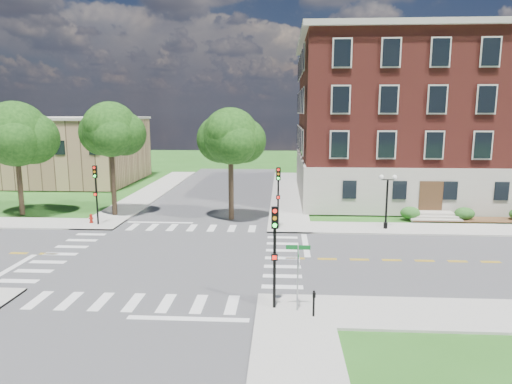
# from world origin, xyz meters

# --- Properties ---
(ground) EXTENTS (160.00, 160.00, 0.00)m
(ground) POSITION_xyz_m (0.00, 0.00, 0.00)
(ground) COLOR #255417
(ground) RESTS_ON ground
(road_ew) EXTENTS (90.00, 12.00, 0.01)m
(road_ew) POSITION_xyz_m (0.00, 0.00, 0.01)
(road_ew) COLOR #3D3D3F
(road_ew) RESTS_ON ground
(road_ns) EXTENTS (12.00, 90.00, 0.01)m
(road_ns) POSITION_xyz_m (0.00, 0.00, 0.01)
(road_ns) COLOR #3D3D3F
(road_ns) RESTS_ON ground
(sidewalk_ne) EXTENTS (34.00, 34.00, 0.12)m
(sidewalk_ne) POSITION_xyz_m (15.38, 15.38, 0.06)
(sidewalk_ne) COLOR #9E9B93
(sidewalk_ne) RESTS_ON ground
(sidewalk_nw) EXTENTS (34.00, 34.00, 0.12)m
(sidewalk_nw) POSITION_xyz_m (-15.38, 15.38, 0.06)
(sidewalk_nw) COLOR #9E9B93
(sidewalk_nw) RESTS_ON ground
(crosswalk_east) EXTENTS (2.20, 10.20, 0.02)m
(crosswalk_east) POSITION_xyz_m (7.20, 0.00, 0.00)
(crosswalk_east) COLOR silver
(crosswalk_east) RESTS_ON ground
(stop_bar_east) EXTENTS (0.40, 5.50, 0.00)m
(stop_bar_east) POSITION_xyz_m (8.80, 3.00, 0.00)
(stop_bar_east) COLOR silver
(stop_bar_east) RESTS_ON ground
(main_building) EXTENTS (30.60, 22.40, 16.50)m
(main_building) POSITION_xyz_m (24.00, 21.99, 8.34)
(main_building) COLOR #ADA599
(main_building) RESTS_ON ground
(secondary_building) EXTENTS (20.40, 15.40, 8.30)m
(secondary_building) POSITION_xyz_m (-22.00, 30.00, 4.28)
(secondary_building) COLOR #835F48
(secondary_building) RESTS_ON ground
(tree_b) EXTENTS (5.62, 5.62, 9.92)m
(tree_b) POSITION_xyz_m (-15.83, 10.52, 7.21)
(tree_b) COLOR #2D2116
(tree_b) RESTS_ON ground
(tree_c) EXTENTS (4.74, 4.74, 9.87)m
(tree_c) POSITION_xyz_m (-7.66, 11.03, 7.58)
(tree_c) COLOR #2D2116
(tree_c) RESTS_ON ground
(tree_d) EXTENTS (4.67, 4.67, 9.36)m
(tree_d) POSITION_xyz_m (2.85, 9.90, 7.11)
(tree_d) COLOR #2D2116
(tree_d) RESTS_ON ground
(traffic_signal_se) EXTENTS (0.32, 0.35, 4.80)m
(traffic_signal_se) POSITION_xyz_m (6.82, -7.60, 3.19)
(traffic_signal_se) COLOR black
(traffic_signal_se) RESTS_ON ground
(traffic_signal_ne) EXTENTS (0.36, 0.42, 4.80)m
(traffic_signal_ne) POSITION_xyz_m (6.83, 7.10, 3.19)
(traffic_signal_ne) COLOR black
(traffic_signal_ne) RESTS_ON ground
(traffic_signal_nw) EXTENTS (0.33, 0.37, 4.80)m
(traffic_signal_nw) POSITION_xyz_m (-7.75, 7.50, 3.19)
(traffic_signal_nw) COLOR black
(traffic_signal_nw) RESTS_ON ground
(twin_lamp_west) EXTENTS (1.36, 0.36, 4.23)m
(twin_lamp_west) POSITION_xyz_m (15.24, 7.52, 2.52)
(twin_lamp_west) COLOR black
(twin_lamp_west) RESTS_ON ground
(street_sign_pole) EXTENTS (1.10, 1.10, 3.10)m
(street_sign_pole) POSITION_xyz_m (7.89, -7.83, 2.31)
(street_sign_pole) COLOR gray
(street_sign_pole) RESTS_ON ground
(push_button_post) EXTENTS (0.14, 0.21, 1.20)m
(push_button_post) POSITION_xyz_m (8.59, -8.44, 0.80)
(push_button_post) COLOR black
(push_button_post) RESTS_ON ground
(fire_hydrant) EXTENTS (0.35, 0.35, 0.75)m
(fire_hydrant) POSITION_xyz_m (-8.50, 7.93, 0.46)
(fire_hydrant) COLOR maroon
(fire_hydrant) RESTS_ON ground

